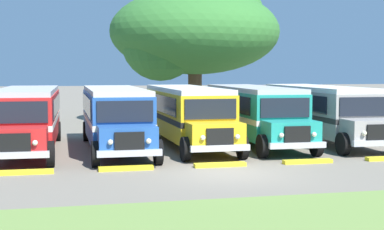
{
  "coord_description": "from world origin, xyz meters",
  "views": [
    {
      "loc": [
        -5.89,
        -19.51,
        3.7
      ],
      "look_at": [
        0.0,
        6.32,
        1.6
      ],
      "focal_mm": 54.38,
      "sensor_mm": 36.0,
      "label": 1
    }
  ],
  "objects_px": {
    "parked_bus_slot_0": "(28,116)",
    "parked_bus_slot_2": "(187,113)",
    "parked_bus_slot_4": "(320,110)",
    "broad_shade_tree": "(193,31)",
    "parked_bus_slot_3": "(254,112)",
    "parked_bus_slot_1": "(115,115)"
  },
  "relations": [
    {
      "from": "parked_bus_slot_0",
      "to": "parked_bus_slot_1",
      "type": "relative_size",
      "value": 1.0
    },
    {
      "from": "parked_bus_slot_4",
      "to": "broad_shade_tree",
      "type": "height_order",
      "value": "broad_shade_tree"
    },
    {
      "from": "parked_bus_slot_1",
      "to": "parked_bus_slot_3",
      "type": "height_order",
      "value": "same"
    },
    {
      "from": "parked_bus_slot_0",
      "to": "parked_bus_slot_4",
      "type": "relative_size",
      "value": 1.0
    },
    {
      "from": "parked_bus_slot_3",
      "to": "broad_shade_tree",
      "type": "height_order",
      "value": "broad_shade_tree"
    },
    {
      "from": "parked_bus_slot_1",
      "to": "parked_bus_slot_2",
      "type": "bearing_deg",
      "value": 99.48
    },
    {
      "from": "parked_bus_slot_1",
      "to": "parked_bus_slot_3",
      "type": "xyz_separation_m",
      "value": [
        6.97,
        0.68,
        0.0
      ]
    },
    {
      "from": "parked_bus_slot_3",
      "to": "broad_shade_tree",
      "type": "distance_m",
      "value": 13.99
    },
    {
      "from": "parked_bus_slot_3",
      "to": "parked_bus_slot_4",
      "type": "distance_m",
      "value": 3.58
    },
    {
      "from": "parked_bus_slot_3",
      "to": "parked_bus_slot_4",
      "type": "xyz_separation_m",
      "value": [
        3.58,
        -0.05,
        0.0
      ]
    },
    {
      "from": "parked_bus_slot_0",
      "to": "broad_shade_tree",
      "type": "xyz_separation_m",
      "value": [
        10.76,
        13.36,
        4.84
      ]
    },
    {
      "from": "parked_bus_slot_1",
      "to": "parked_bus_slot_0",
      "type": "bearing_deg",
      "value": -96.35
    },
    {
      "from": "parked_bus_slot_0",
      "to": "parked_bus_slot_2",
      "type": "bearing_deg",
      "value": 92.78
    },
    {
      "from": "parked_bus_slot_1",
      "to": "parked_bus_slot_3",
      "type": "relative_size",
      "value": 1.0
    },
    {
      "from": "parked_bus_slot_0",
      "to": "parked_bus_slot_4",
      "type": "bearing_deg",
      "value": 92.4
    },
    {
      "from": "parked_bus_slot_1",
      "to": "parked_bus_slot_2",
      "type": "height_order",
      "value": "same"
    },
    {
      "from": "parked_bus_slot_4",
      "to": "broad_shade_tree",
      "type": "relative_size",
      "value": 0.85
    },
    {
      "from": "parked_bus_slot_0",
      "to": "parked_bus_slot_2",
      "type": "relative_size",
      "value": 1.0
    },
    {
      "from": "parked_bus_slot_3",
      "to": "parked_bus_slot_4",
      "type": "bearing_deg",
      "value": 90.07
    },
    {
      "from": "parked_bus_slot_2",
      "to": "broad_shade_tree",
      "type": "xyz_separation_m",
      "value": [
        3.31,
        13.22,
        4.84
      ]
    },
    {
      "from": "parked_bus_slot_1",
      "to": "parked_bus_slot_4",
      "type": "relative_size",
      "value": 1.0
    },
    {
      "from": "parked_bus_slot_2",
      "to": "parked_bus_slot_4",
      "type": "height_order",
      "value": "same"
    }
  ]
}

